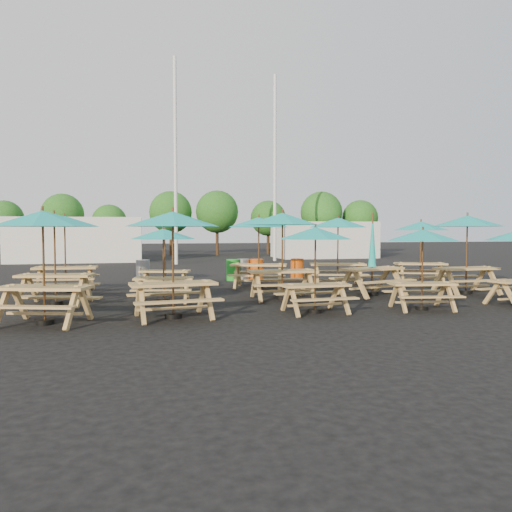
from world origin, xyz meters
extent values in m
plane|color=black|center=(0.00, 0.00, 0.00)|extent=(120.00, 120.00, 0.00)
cube|color=#AA7F4B|center=(-5.90, -4.23, 0.79)|extent=(2.05, 1.26, 0.06)
cube|color=#AA7F4B|center=(-6.10, -4.90, 0.48)|extent=(1.91, 0.80, 0.04)
cube|color=#AA7F4B|center=(-5.71, -3.56, 0.48)|extent=(1.91, 0.80, 0.04)
cylinder|color=black|center=(-5.90, -4.23, 0.05)|extent=(0.38, 0.38, 0.11)
cylinder|color=brown|center=(-5.90, -4.23, 1.22)|extent=(0.05, 0.05, 2.45)
cone|color=#18A2A4|center=(-5.90, -4.23, 2.25)|extent=(2.64, 2.64, 0.34)
cube|color=#AA7F4B|center=(-6.15, -1.35, 0.79)|extent=(2.03, 1.08, 0.06)
cube|color=#AA7F4B|center=(-6.28, -2.04, 0.48)|extent=(1.95, 0.60, 0.04)
cube|color=#AA7F4B|center=(-6.03, -0.65, 0.48)|extent=(1.95, 0.60, 0.04)
cylinder|color=black|center=(-6.15, -1.35, 0.05)|extent=(0.39, 0.39, 0.11)
cylinder|color=brown|center=(-6.15, -1.35, 1.23)|extent=(0.05, 0.05, 2.47)
cone|color=#18A2A4|center=(-6.15, -1.35, 2.28)|extent=(2.49, 2.49, 0.34)
cube|color=#AA7F4B|center=(-6.30, 1.41, 0.80)|extent=(1.96, 0.80, 0.06)
cube|color=#AA7F4B|center=(-6.31, 0.69, 0.49)|extent=(1.95, 0.31, 0.04)
cube|color=#AA7F4B|center=(-6.28, 2.12, 0.49)|extent=(1.95, 0.31, 0.04)
cylinder|color=black|center=(-6.30, 1.41, 0.05)|extent=(0.39, 0.39, 0.11)
cylinder|color=brown|center=(-6.30, 1.41, 1.24)|extent=(0.05, 0.05, 2.48)
cone|color=#18A2A4|center=(-6.30, 1.41, 2.29)|extent=(2.20, 2.20, 0.35)
cube|color=#AA7F4B|center=(-3.18, -4.09, 0.79)|extent=(2.00, 1.00, 0.06)
cube|color=#AA7F4B|center=(-3.09, -4.79, 0.48)|extent=(1.94, 0.52, 0.04)
cube|color=#AA7F4B|center=(-3.28, -3.40, 0.48)|extent=(1.94, 0.52, 0.04)
cylinder|color=black|center=(-3.18, -4.09, 0.05)|extent=(0.38, 0.38, 0.11)
cylinder|color=brown|center=(-3.18, -4.09, 1.23)|extent=(0.05, 0.05, 2.45)
cone|color=#18A2A4|center=(-3.18, -4.09, 2.26)|extent=(2.40, 2.40, 0.34)
cube|color=#AA7F4B|center=(-3.30, -1.44, 0.67)|extent=(1.70, 0.87, 0.05)
cube|color=#AA7F4B|center=(-3.39, -2.03, 0.40)|extent=(1.63, 0.47, 0.04)
cube|color=#AA7F4B|center=(-3.21, -0.86, 0.40)|extent=(1.63, 0.47, 0.04)
cylinder|color=black|center=(-3.30, -1.44, 0.04)|extent=(0.32, 0.32, 0.09)
cylinder|color=brown|center=(-3.30, -1.44, 1.03)|extent=(0.04, 0.04, 2.07)
cone|color=#18A2A4|center=(-3.30, -1.44, 1.91)|extent=(2.05, 2.05, 0.29)
cube|color=#AA7F4B|center=(-3.16, 1.05, 0.66)|extent=(1.71, 1.03, 0.05)
cube|color=#AA7F4B|center=(-3.32, 0.48, 0.40)|extent=(1.61, 0.64, 0.04)
cube|color=#AA7F4B|center=(-3.01, 1.62, 0.40)|extent=(1.61, 0.64, 0.04)
cylinder|color=black|center=(-3.16, 1.05, 0.04)|extent=(0.32, 0.32, 0.09)
cylinder|color=brown|center=(-3.16, 1.05, 1.03)|extent=(0.04, 0.04, 2.05)
cone|color=#18A2A4|center=(-3.16, 1.05, 1.89)|extent=(2.19, 2.19, 0.29)
cube|color=#AA7F4B|center=(0.22, -4.09, 0.68)|extent=(1.68, 0.75, 0.05)
cube|color=#AA7F4B|center=(0.26, -4.70, 0.41)|extent=(1.66, 0.34, 0.04)
cube|color=#AA7F4B|center=(0.18, -3.49, 0.41)|extent=(1.66, 0.34, 0.04)
cylinder|color=black|center=(0.22, -4.09, 0.05)|extent=(0.33, 0.33, 0.09)
cylinder|color=brown|center=(0.22, -4.09, 1.05)|extent=(0.04, 0.04, 2.10)
cone|color=#18A2A4|center=(0.22, -4.09, 1.94)|extent=(1.94, 1.94, 0.29)
cube|color=#AA7F4B|center=(0.09, -1.60, 0.82)|extent=(2.00, 0.82, 0.07)
cube|color=#AA7F4B|center=(0.07, -2.33, 0.50)|extent=(1.99, 0.33, 0.04)
cube|color=#AA7F4B|center=(0.11, -0.87, 0.50)|extent=(1.99, 0.33, 0.04)
cylinder|color=black|center=(0.09, -1.60, 0.06)|extent=(0.40, 0.40, 0.11)
cylinder|color=brown|center=(0.09, -1.60, 1.27)|extent=(0.05, 0.05, 2.53)
cone|color=#18A2A4|center=(0.09, -1.60, 2.33)|extent=(2.26, 2.26, 0.35)
cube|color=#AA7F4B|center=(0.07, 1.37, 0.80)|extent=(2.08, 1.34, 0.06)
cube|color=#AA7F4B|center=(-0.17, 0.70, 0.48)|extent=(1.92, 0.89, 0.04)
cube|color=#AA7F4B|center=(0.30, 2.04, 0.48)|extent=(1.92, 0.89, 0.04)
cylinder|color=black|center=(0.07, 1.37, 0.05)|extent=(0.39, 0.39, 0.11)
cylinder|color=brown|center=(0.07, 1.37, 1.24)|extent=(0.05, 0.05, 2.48)
cone|color=#18A2A4|center=(0.07, 1.37, 2.28)|extent=(2.73, 2.73, 0.34)
cube|color=#AA7F4B|center=(3.01, -4.22, 0.66)|extent=(1.67, 0.84, 0.05)
cube|color=#AA7F4B|center=(2.93, -4.80, 0.40)|extent=(1.62, 0.44, 0.04)
cube|color=#AA7F4B|center=(3.09, -3.64, 0.40)|extent=(1.62, 0.44, 0.04)
cylinder|color=black|center=(3.01, -4.22, 0.04)|extent=(0.32, 0.32, 0.09)
cylinder|color=brown|center=(3.01, -4.22, 1.02)|extent=(0.04, 0.04, 2.05)
cone|color=#18A2A4|center=(3.01, -4.22, 1.89)|extent=(2.00, 2.00, 0.28)
cube|color=#AA7F4B|center=(3.02, -1.38, 0.82)|extent=(2.13, 1.31, 0.07)
cube|color=#AA7F4B|center=(3.23, -2.08, 0.50)|extent=(1.99, 0.84, 0.04)
cube|color=#AA7F4B|center=(2.81, -0.68, 0.50)|extent=(1.99, 0.84, 0.04)
cylinder|color=black|center=(3.02, -1.38, 0.06)|extent=(0.40, 0.40, 0.11)
cylinder|color=brown|center=(3.02, -1.38, 1.27)|extent=(0.05, 0.05, 2.54)
cone|color=#18A2A4|center=(3.02, -1.38, 1.71)|extent=(0.24, 0.24, 1.66)
cube|color=#AA7F4B|center=(2.89, 1.09, 0.79)|extent=(2.06, 1.22, 0.06)
cube|color=#AA7F4B|center=(2.70, 0.41, 0.48)|extent=(1.94, 0.76, 0.04)
cube|color=#AA7F4B|center=(3.07, 1.78, 0.48)|extent=(1.94, 0.76, 0.04)
cylinder|color=black|center=(2.89, 1.09, 0.05)|extent=(0.39, 0.39, 0.11)
cylinder|color=brown|center=(2.89, 1.09, 1.24)|extent=(0.05, 0.05, 2.47)
cone|color=#18A2A4|center=(2.89, 1.09, 2.28)|extent=(2.62, 2.62, 0.34)
cube|color=#AA7F4B|center=(5.82, -3.56, 0.40)|extent=(1.61, 0.48, 0.04)
cube|color=#AA7F4B|center=(6.08, -1.68, 0.80)|extent=(1.97, 0.83, 0.06)
cube|color=#AA7F4B|center=(6.11, -2.39, 0.49)|extent=(1.96, 0.34, 0.04)
cube|color=#AA7F4B|center=(6.06, -0.97, 0.49)|extent=(1.96, 0.34, 0.04)
cylinder|color=black|center=(6.08, -1.68, 0.05)|extent=(0.39, 0.39, 0.11)
cylinder|color=brown|center=(6.08, -1.68, 1.24)|extent=(0.05, 0.05, 2.49)
cone|color=#18A2A4|center=(6.08, -1.68, 2.29)|extent=(2.24, 2.24, 0.35)
cube|color=#AA7F4B|center=(6.21, 1.21, 0.76)|extent=(1.97, 1.25, 0.06)
cube|color=#AA7F4B|center=(6.00, 0.57, 0.46)|extent=(1.83, 0.81, 0.04)
cube|color=#AA7F4B|center=(6.41, 1.85, 0.46)|extent=(1.83, 0.81, 0.04)
cylinder|color=black|center=(6.21, 1.21, 0.05)|extent=(0.37, 0.37, 0.10)
cylinder|color=brown|center=(6.21, 1.21, 1.17)|extent=(0.04, 0.04, 2.35)
cone|color=#18A2A4|center=(6.21, 1.21, 2.16)|extent=(2.57, 2.57, 0.33)
cylinder|color=gray|center=(-3.88, 4.34, 0.42)|extent=(0.53, 0.53, 0.84)
cylinder|color=#1A9324|center=(-0.39, 3.99, 0.42)|extent=(0.53, 0.53, 0.84)
cylinder|color=gray|center=(0.05, 4.10, 0.42)|extent=(0.53, 0.53, 0.84)
cylinder|color=#CE4B0C|center=(0.58, 3.96, 0.42)|extent=(0.53, 0.53, 0.84)
cylinder|color=#CE4B0C|center=(2.26, 3.91, 0.42)|extent=(0.53, 0.53, 0.84)
cylinder|color=silver|center=(-2.00, 14.00, 6.00)|extent=(0.20, 0.20, 12.00)
cylinder|color=silver|center=(4.50, 16.00, 6.00)|extent=(0.20, 0.20, 12.00)
cube|color=silver|center=(-8.00, 18.00, 1.40)|extent=(8.00, 4.00, 2.80)
cube|color=silver|center=(9.00, 19.00, 1.30)|extent=(7.00, 4.00, 2.60)
cylinder|color=#382314|center=(-14.07, 25.25, 0.96)|extent=(0.24, 0.24, 1.92)
sphere|color=#1E5919|center=(-14.07, 25.25, 2.84)|extent=(2.80, 2.80, 2.80)
cylinder|color=#382314|center=(-9.74, 23.90, 1.07)|extent=(0.24, 0.24, 2.14)
sphere|color=#1E5919|center=(-9.74, 23.90, 3.16)|extent=(3.11, 3.11, 3.11)
cylinder|color=#382314|center=(-6.39, 23.65, 0.89)|extent=(0.24, 0.24, 1.78)
sphere|color=#1E5919|center=(-6.39, 23.65, 2.63)|extent=(2.59, 2.59, 2.59)
cylinder|color=#382314|center=(-1.75, 24.72, 1.16)|extent=(0.24, 0.24, 2.31)
sphere|color=#1E5919|center=(-1.75, 24.72, 3.41)|extent=(3.36, 3.36, 3.36)
cylinder|color=#382314|center=(1.90, 24.26, 1.17)|extent=(0.24, 0.24, 2.35)
sphere|color=#1E5919|center=(1.90, 24.26, 3.47)|extent=(3.41, 3.41, 3.41)
cylinder|color=#382314|center=(6.22, 24.67, 1.01)|extent=(0.24, 0.24, 2.02)
sphere|color=#1E5919|center=(6.22, 24.67, 2.98)|extent=(2.94, 2.94, 2.94)
cylinder|color=#382314|center=(10.23, 22.90, 1.16)|extent=(0.24, 0.24, 2.32)
sphere|color=#1E5919|center=(10.23, 22.90, 3.43)|extent=(3.38, 3.38, 3.38)
cylinder|color=#382314|center=(13.63, 22.92, 1.02)|extent=(0.24, 0.24, 2.03)
sphere|color=#1E5919|center=(13.63, 22.92, 3.00)|extent=(2.95, 2.95, 2.95)
camera|label=1|loc=(-3.81, -15.51, 2.01)|focal=35.00mm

